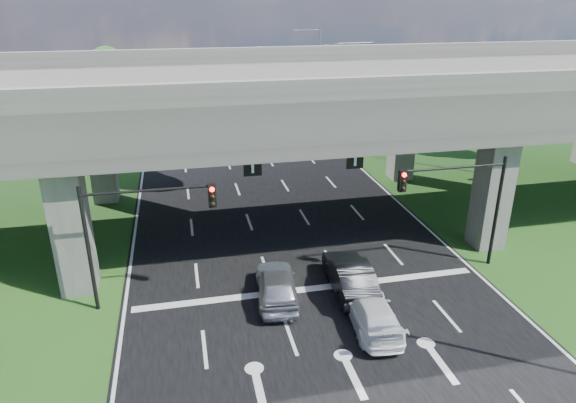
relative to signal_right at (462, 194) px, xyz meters
name	(u,v)px	position (x,y,z in m)	size (l,w,h in m)	color
ground	(331,332)	(-7.82, -3.94, -4.19)	(160.00, 160.00, 0.00)	#204C18
road	(283,233)	(-7.82, 6.06, -4.17)	(18.00, 120.00, 0.03)	black
overpass	(276,96)	(-7.82, 8.06, 3.73)	(80.00, 15.00, 10.00)	#312F2D
signal_right	(462,194)	(0.00, 0.00, 0.00)	(5.76, 0.54, 6.00)	black
signal_left	(137,222)	(-15.65, 0.00, 0.00)	(5.76, 0.54, 6.00)	black
streetlight_far	(366,90)	(2.27, 20.06, 1.66)	(3.38, 0.25, 10.00)	gray
streetlight_beyond	(316,66)	(2.27, 36.06, 1.66)	(3.38, 0.25, 10.00)	gray
tree_left_near	(71,110)	(-21.78, 22.06, 0.63)	(4.50, 4.50, 7.80)	black
tree_left_mid	(53,101)	(-24.78, 30.06, -0.01)	(3.91, 3.90, 6.76)	black
tree_left_far	(106,76)	(-20.78, 38.06, 0.95)	(4.80, 4.80, 8.32)	black
tree_right_near	(380,96)	(5.22, 24.06, 0.31)	(4.20, 4.20, 7.28)	black
tree_right_mid	(378,85)	(8.22, 32.06, -0.01)	(3.91, 3.90, 6.76)	black
tree_right_far	(323,70)	(4.22, 40.06, 0.63)	(4.50, 4.50, 7.80)	black
car_silver	(277,284)	(-9.62, -0.94, -3.37)	(1.86, 4.61, 1.57)	silver
car_dark	(350,275)	(-6.02, -0.94, -3.34)	(1.73, 4.97, 1.64)	black
car_white	(372,314)	(-6.02, -3.99, -3.49)	(1.87, 4.61, 1.34)	white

